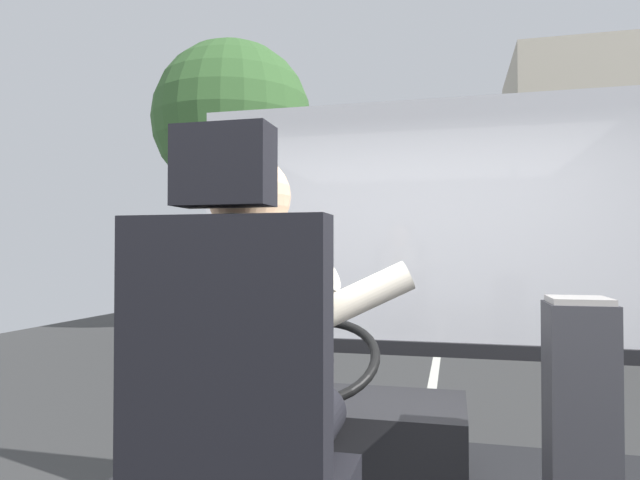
{
  "coord_description": "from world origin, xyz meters",
  "views": [
    {
      "loc": [
        0.28,
        -1.61,
        1.72
      ],
      "look_at": [
        -0.42,
        1.25,
        1.78
      ],
      "focal_mm": 31.01,
      "sensor_mm": 36.0,
      "label": 1
    }
  ],
  "objects": [
    {
      "name": "windshield_panel",
      "position": [
        0.0,
        1.62,
        1.7
      ],
      "size": [
        2.5,
        0.08,
        1.48
      ],
      "color": "silver"
    },
    {
      "name": "driver_seat",
      "position": [
        -0.22,
        -0.37,
        1.23
      ],
      "size": [
        0.48,
        0.48,
        1.35
      ],
      "color": "black",
      "rests_on": "bus_floor"
    },
    {
      "name": "steering_console",
      "position": [
        -0.22,
        0.84,
        0.87
      ],
      "size": [
        1.1,
        0.98,
        0.8
      ],
      "color": "black",
      "rests_on": "bus_floor"
    },
    {
      "name": "ground",
      "position": [
        0.0,
        8.8,
        -0.02
      ],
      "size": [
        18.0,
        44.0,
        0.06
      ],
      "color": "#343434"
    },
    {
      "name": "street_tree",
      "position": [
        -4.39,
        9.53,
        4.54
      ],
      "size": [
        3.42,
        3.42,
        6.28
      ],
      "color": "#4C3828",
      "rests_on": "ground"
    },
    {
      "name": "fare_box",
      "position": [
        0.68,
        0.4,
        1.11
      ],
      "size": [
        0.21,
        0.23,
        0.91
      ],
      "color": "#333338",
      "rests_on": "bus_floor"
    },
    {
      "name": "bus_driver",
      "position": [
        -0.22,
        -0.26,
        1.44
      ],
      "size": [
        0.8,
        0.56,
        0.82
      ],
      "color": "black",
      "rests_on": "driver_seat"
    },
    {
      "name": "parked_car_green",
      "position": [
        4.9,
        15.93,
        0.76
      ],
      "size": [
        1.95,
        4.22,
        1.48
      ],
      "color": "#195633",
      "rests_on": "ground"
    },
    {
      "name": "parked_car_black",
      "position": [
        5.27,
        20.99,
        0.75
      ],
      "size": [
        1.82,
        4.47,
        1.45
      ],
      "color": "black",
      "rests_on": "ground"
    }
  ]
}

